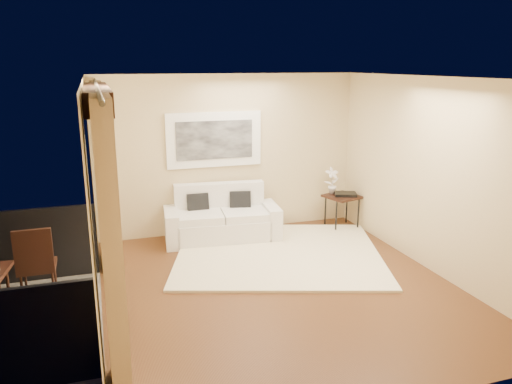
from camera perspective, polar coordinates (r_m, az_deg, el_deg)
floor at (r=6.70m, az=2.75°, el=-10.84°), size 5.00×5.00×0.00m
room_shell at (r=5.66m, az=-17.88°, el=10.30°), size 5.00×6.40×5.00m
balcony at (r=6.36m, az=-27.04°, el=-12.22°), size 1.81×2.60×1.17m
curtains at (r=5.86m, az=-16.78°, el=-1.30°), size 0.16×4.80×2.64m
artwork at (r=8.43m, az=-4.78°, el=5.98°), size 1.62×0.07×0.92m
rug at (r=7.76m, az=2.57°, el=-7.01°), size 3.75×3.50×0.04m
sofa at (r=8.37m, az=-3.95°, el=-3.23°), size 1.95×0.99×0.90m
side_table at (r=8.99m, az=9.82°, el=-0.75°), size 0.67×0.67×0.59m
tray at (r=8.98m, az=10.17°, el=-0.23°), size 0.45×0.40×0.05m
orchid at (r=9.01m, az=8.68°, el=1.29°), size 0.26×0.18×0.48m
balcony_chair_far at (r=6.57m, az=-23.89°, el=-7.17°), size 0.43×0.44×1.00m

